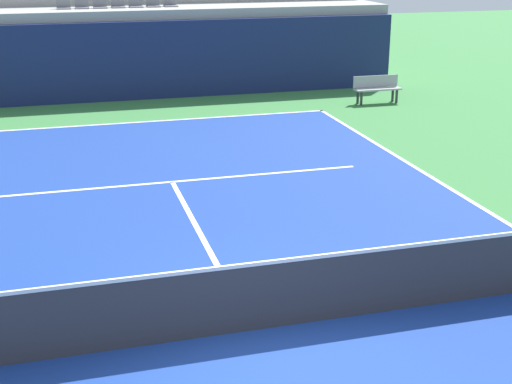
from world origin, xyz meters
TOP-DOWN VIEW (x-y plane):
  - ground_plane at (0.00, 0.00)m, footprint 80.00×80.00m
  - court_surface at (0.00, 0.00)m, footprint 11.00×24.00m
  - baseline_far at (0.00, 11.95)m, footprint 11.00×0.10m
  - service_line_far at (0.00, 6.40)m, footprint 8.26×0.10m
  - centre_service_line at (0.00, 3.20)m, footprint 0.10×6.40m
  - back_wall at (0.00, 15.18)m, footprint 18.15×0.30m
  - stands_tier_lower at (0.00, 16.53)m, footprint 18.15×2.40m
  - stands_tier_upper at (0.00, 18.93)m, footprint 18.15×2.40m
  - seating_row_lower at (-0.00, 16.63)m, footprint 3.90×0.44m
  - tennis_net at (0.00, 0.00)m, footprint 11.08×0.08m
  - player_bench at (7.51, 12.58)m, footprint 1.50×0.40m

SIDE VIEW (x-z plane):
  - ground_plane at x=0.00m, z-range 0.00..0.00m
  - court_surface at x=0.00m, z-range 0.00..0.01m
  - baseline_far at x=0.00m, z-range 0.01..0.01m
  - service_line_far at x=0.00m, z-range 0.01..0.01m
  - centre_service_line at x=0.00m, z-range 0.01..0.01m
  - player_bench at x=7.51m, z-range 0.08..0.93m
  - tennis_net at x=0.00m, z-range -0.03..1.04m
  - back_wall at x=0.00m, z-range 0.00..2.46m
  - stands_tier_lower at x=0.00m, z-range 0.00..2.77m
  - stands_tier_upper at x=0.00m, z-range 0.00..3.52m
  - seating_row_lower at x=0.00m, z-range 2.68..3.12m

